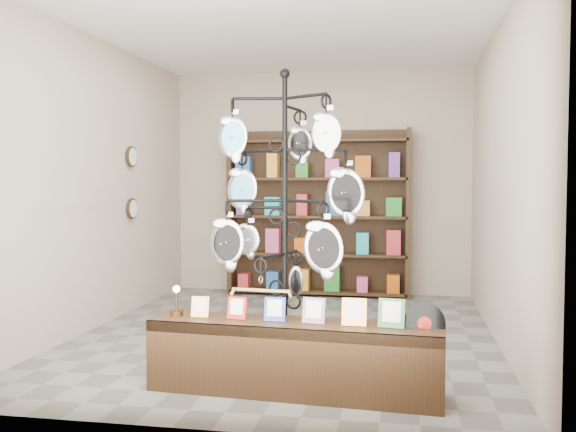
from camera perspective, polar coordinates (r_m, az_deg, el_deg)
name	(u,v)px	position (r m, az deg, el deg)	size (l,w,h in m)	color
ground	(287,334)	(6.45, -0.13, -10.48)	(5.00, 5.00, 0.00)	slate
room_envelope	(287,147)	(6.28, -0.13, 6.17)	(5.00, 5.00, 5.00)	#B3A490
display_tree	(285,201)	(4.84, -0.28, 1.31)	(1.21, 1.15, 2.36)	black
front_shelf	(294,357)	(4.66, 0.56, -12.46)	(2.11, 0.57, 0.74)	black
back_shelving	(318,218)	(8.55, 2.69, -0.18)	(2.42, 0.36, 2.20)	black
wall_clocks	(132,183)	(7.63, -13.71, 2.89)	(0.03, 0.24, 0.84)	black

